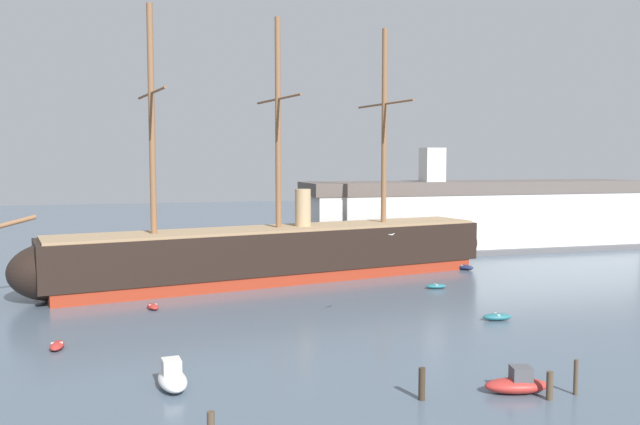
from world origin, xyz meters
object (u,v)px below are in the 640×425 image
(dinghy_mid_right, at_px, (497,317))
(dinghy_distant_centre, at_px, (261,259))
(tall_ship, at_px, (279,252))
(dinghy_mid_left, at_px, (57,345))
(mooring_piling_left_pair, at_px, (550,386))
(dinghy_far_right, at_px, (463,267))
(mooring_piling_midwater, at_px, (422,384))
(dinghy_alongside_stern, at_px, (436,286))
(dockside_warehouse_right, at_px, (474,216))
(mooring_piling_nearest, at_px, (576,377))
(motorboat_foreground_right, at_px, (517,384))
(motorboat_foreground_left, at_px, (172,378))
(seagull_in_flight, at_px, (391,235))
(dinghy_alongside_bow, at_px, (153,307))

(dinghy_mid_right, xyz_separation_m, dinghy_distant_centre, (-14.31, 40.60, -0.07))
(tall_ship, relative_size, dinghy_mid_left, 26.99)
(mooring_piling_left_pair, bearing_deg, dinghy_far_right, 68.17)
(tall_ship, xyz_separation_m, mooring_piling_midwater, (0.24, -40.71, -2.41))
(dinghy_alongside_stern, distance_m, mooring_piling_midwater, 34.84)
(mooring_piling_midwater, xyz_separation_m, dockside_warehouse_right, (35.63, 58.26, 4.57))
(dinghy_distant_centre, bearing_deg, mooring_piling_nearest, -81.19)
(dinghy_alongside_stern, xyz_separation_m, dinghy_far_right, (9.12, 10.70, 0.07))
(motorboat_foreground_right, height_order, dinghy_mid_right, motorboat_foreground_right)
(dockside_warehouse_right, bearing_deg, mooring_piling_midwater, -121.45)
(dinghy_far_right, bearing_deg, motorboat_foreground_left, -138.03)
(dinghy_mid_left, bearing_deg, mooring_piling_nearest, -30.63)
(motorboat_foreground_right, relative_size, mooring_piling_nearest, 1.93)
(motorboat_foreground_right, relative_size, mooring_piling_midwater, 2.15)
(motorboat_foreground_right, relative_size, mooring_piling_left_pair, 2.44)
(dinghy_far_right, xyz_separation_m, seagull_in_flight, (-20.81, -26.18, 7.87))
(dinghy_alongside_bow, distance_m, seagull_in_flight, 24.96)
(motorboat_foreground_left, height_order, dinghy_far_right, motorboat_foreground_left)
(dinghy_alongside_stern, bearing_deg, dinghy_mid_left, -160.30)
(dinghy_alongside_bow, distance_m, dinghy_far_right, 42.12)
(dinghy_far_right, height_order, mooring_piling_left_pair, mooring_piling_left_pair)
(dinghy_mid_left, bearing_deg, motorboat_foreground_right, -31.68)
(dinghy_far_right, bearing_deg, dockside_warehouse_right, 57.25)
(dinghy_alongside_bow, bearing_deg, dinghy_distant_centre, 60.49)
(dinghy_alongside_bow, bearing_deg, dinghy_alongside_stern, 3.50)
(dinghy_mid_left, bearing_deg, dinghy_alongside_bow, 58.20)
(mooring_piling_left_pair, distance_m, seagull_in_flight, 19.34)
(tall_ship, distance_m, dockside_warehouse_right, 39.99)
(dinghy_alongside_bow, xyz_separation_m, mooring_piling_left_pair, (22.65, -31.17, 0.62))
(motorboat_foreground_right, distance_m, dinghy_mid_left, 33.81)
(motorboat_foreground_left, distance_m, dinghy_distant_centre, 52.66)
(mooring_piling_midwater, bearing_deg, mooring_piling_left_pair, -15.44)
(dinghy_mid_right, height_order, seagull_in_flight, seagull_in_flight)
(dinghy_distant_centre, distance_m, mooring_piling_midwater, 56.79)
(tall_ship, relative_size, dinghy_alongside_bow, 27.59)
(motorboat_foreground_left, bearing_deg, dockside_warehouse_right, 46.09)
(dinghy_alongside_bow, xyz_separation_m, seagull_in_flight, (19.38, -13.57, 7.96))
(mooring_piling_nearest, bearing_deg, dinghy_mid_left, 149.37)
(dinghy_mid_right, relative_size, mooring_piling_left_pair, 1.60)
(motorboat_foreground_left, relative_size, seagull_in_flight, 5.04)
(dinghy_mid_right, xyz_separation_m, dinghy_alongside_bow, (-29.97, 12.93, -0.06))
(mooring_piling_nearest, relative_size, mooring_piling_midwater, 1.11)
(dockside_warehouse_right, bearing_deg, dinghy_distant_centre, -177.59)
(dinghy_far_right, distance_m, mooring_piling_midwater, 48.63)
(tall_ship, bearing_deg, dinghy_alongside_bow, -142.21)
(dinghy_mid_left, relative_size, mooring_piling_midwater, 1.20)
(mooring_piling_midwater, bearing_deg, tall_ship, 90.33)
(dinghy_distant_centre, distance_m, mooring_piling_left_pair, 59.26)
(motorboat_foreground_left, height_order, dinghy_mid_right, motorboat_foreground_left)
(tall_ship, distance_m, motorboat_foreground_right, 41.81)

